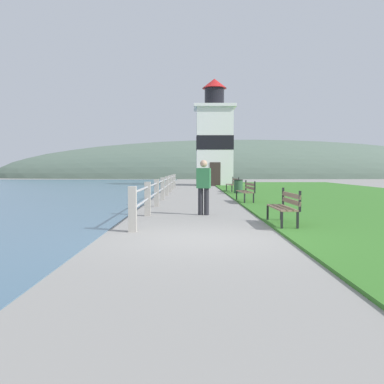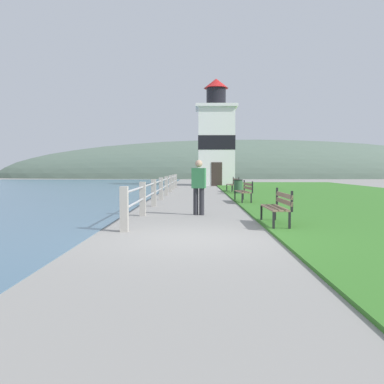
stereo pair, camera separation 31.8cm
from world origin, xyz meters
TOP-DOWN VIEW (x-y plane):
  - ground_plane at (0.00, 0.00)m, footprint 160.00×160.00m
  - grass_verge at (7.72, 14.34)m, footprint 12.00×43.01m
  - seawall_railing at (-1.62, 12.69)m, footprint 0.18×23.55m
  - park_bench_near at (2.11, 1.98)m, footprint 0.50×1.75m
  - park_bench_midway at (2.11, 9.54)m, footprint 0.61×1.92m
  - park_bench_far at (2.33, 17.74)m, footprint 0.67×1.75m
  - lighthouse at (1.70, 28.78)m, footprint 3.55×3.55m
  - person_strolling at (0.12, 4.60)m, footprint 0.46×0.32m
  - trash_bin at (2.40, 15.63)m, footprint 0.54×0.54m
  - distant_hillside at (8.00, 58.67)m, footprint 80.00×16.00m

SIDE VIEW (x-z plane):
  - ground_plane at x=0.00m, z-range 0.00..0.00m
  - distant_hillside at x=8.00m, z-range -6.00..6.00m
  - grass_verge at x=7.72m, z-range 0.00..0.06m
  - trash_bin at x=2.40m, z-range 0.00..0.84m
  - park_bench_far at x=2.33m, z-range 0.07..1.01m
  - park_bench_near at x=2.11m, z-range 0.07..1.01m
  - park_bench_midway at x=2.11m, z-range 0.07..1.01m
  - seawall_railing at x=-1.62m, z-range 0.07..1.12m
  - person_strolling at x=0.12m, z-range 0.07..1.80m
  - lighthouse at x=1.70m, z-range -0.68..8.60m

